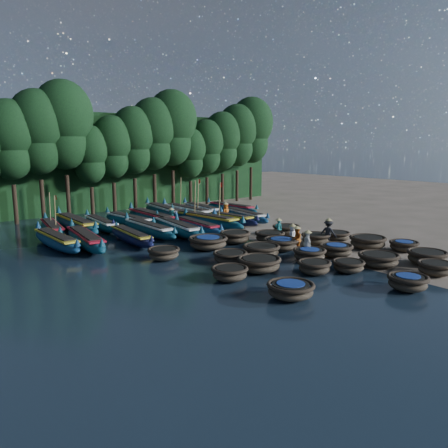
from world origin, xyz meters
TOP-DOWN VIEW (x-y plane):
  - ground at (0.00, 0.00)m, footprint 120.00×120.00m
  - foliage_wall at (0.00, 23.50)m, footprint 40.00×3.00m
  - coracle_2 at (-1.71, -10.51)m, footprint 2.14×2.14m
  - coracle_3 at (1.77, -10.16)m, footprint 1.86×1.86m
  - coracle_4 at (3.48, -8.86)m, footprint 2.75×2.75m
  - coracle_5 at (-6.82, -7.74)m, footprint 2.18×2.18m
  - coracle_6 at (-3.06, -6.00)m, footprint 1.84×1.84m
  - coracle_7 at (-1.33, -6.92)m, footprint 1.82×1.82m
  - coracle_8 at (0.95, -7.33)m, footprint 2.83×2.83m
  - coracle_9 at (5.53, -6.33)m, footprint 2.24×2.24m
  - coracle_10 at (-7.27, -4.01)m, footprint 2.23×2.23m
  - coracle_11 at (-5.03, -3.83)m, footprint 2.84×2.84m
  - coracle_12 at (-1.19, -4.10)m, footprint 2.40×2.40m
  - coracle_13 at (0.87, -4.47)m, footprint 2.34×2.34m
  - coracle_14 at (4.29, -4.47)m, footprint 2.88×2.88m
  - coracle_15 at (-5.14, -1.50)m, footprint 2.10×2.10m
  - coracle_16 at (-2.91, -1.79)m, footprint 2.34×2.34m
  - coracle_17 at (-0.56, -1.19)m, footprint 2.78×2.78m
  - coracle_18 at (2.54, -1.52)m, footprint 2.04×2.04m
  - coracle_19 at (4.58, -1.72)m, footprint 1.95×1.95m
  - coracle_20 at (-7.75, 1.59)m, footprint 1.94×1.94m
  - coracle_21 at (-4.05, 2.08)m, footprint 2.62×2.62m
  - coracle_22 at (-1.54, 2.27)m, footprint 2.31×2.31m
  - coracle_23 at (0.48, 0.89)m, footprint 2.22×2.22m
  - coracle_24 at (3.37, 2.01)m, footprint 2.44×2.44m
  - long_boat_0 at (-11.72, 8.77)m, footprint 1.48×7.80m
  - long_boat_1 at (-10.12, 7.75)m, footprint 2.45×8.15m
  - long_boat_2 at (-7.12, 7.03)m, footprint 1.87×7.24m
  - long_boat_3 at (-4.90, 8.44)m, footprint 1.58×7.96m
  - long_boat_4 at (-3.10, 7.27)m, footprint 2.59×8.28m
  - long_boat_5 at (-1.24, 7.30)m, footprint 1.91×7.32m
  - long_boat_6 at (0.47, 8.55)m, footprint 2.55×9.01m
  - long_boat_7 at (2.78, 8.63)m, footprint 2.20×7.49m
  - long_boat_8 at (5.10, 8.79)m, footprint 2.40×7.49m
  - long_boat_9 at (-10.47, 13.44)m, footprint 2.45×7.36m
  - long_boat_10 at (-8.54, 13.68)m, footprint 1.80×8.95m
  - long_boat_11 at (-6.73, 13.02)m, footprint 1.85×7.35m
  - long_boat_12 at (-4.25, 12.96)m, footprint 1.93×7.62m
  - long_boat_13 at (-2.38, 12.37)m, footprint 1.97×8.92m
  - long_boat_14 at (0.35, 14.65)m, footprint 2.68×9.00m
  - long_boat_15 at (2.01, 13.35)m, footprint 1.60×8.80m
  - long_boat_16 at (4.20, 14.08)m, footprint 2.37×7.76m
  - long_boat_17 at (7.29, 13.22)m, footprint 1.84×7.33m
  - fisherman_0 at (0.76, -0.98)m, footprint 0.87×0.84m
  - fisherman_1 at (1.71, 1.24)m, footprint 0.66×0.59m
  - fisherman_2 at (-0.02, -2.03)m, footprint 0.98×0.98m
  - fisherman_3 at (3.02, -2.20)m, footprint 0.98×1.31m
  - fisherman_4 at (-0.72, -3.52)m, footprint 0.79×1.04m
  - fisherman_5 at (-1.56, 10.51)m, footprint 1.14×1.44m
  - fisherman_6 at (3.51, 9.48)m, footprint 0.95×0.79m
  - tree_2 at (-11.40, 20.00)m, footprint 4.51×4.51m
  - tree_3 at (-9.10, 20.00)m, footprint 4.92×4.92m
  - tree_4 at (-6.80, 20.00)m, footprint 5.34×5.34m
  - tree_5 at (-4.50, 20.00)m, footprint 3.68×3.68m
  - tree_6 at (-2.20, 20.00)m, footprint 4.09×4.09m
  - tree_7 at (0.10, 20.00)m, footprint 4.51×4.51m
  - tree_8 at (2.40, 20.00)m, footprint 4.92×4.92m
  - tree_9 at (4.70, 20.00)m, footprint 5.34×5.34m
  - tree_10 at (7.00, 20.00)m, footprint 3.68×3.68m
  - tree_11 at (9.30, 20.00)m, footprint 4.09×4.09m
  - tree_12 at (11.60, 20.00)m, footprint 4.51×4.51m
  - tree_13 at (13.90, 20.00)m, footprint 4.92×4.92m
  - tree_14 at (16.20, 20.00)m, footprint 5.34×5.34m

SIDE VIEW (x-z plane):
  - ground at x=0.00m, z-range 0.00..0.00m
  - coracle_7 at x=-1.33m, z-range 0.05..0.70m
  - coracle_9 at x=5.53m, z-range 0.05..0.71m
  - coracle_19 at x=4.58m, z-range 0.05..0.74m
  - coracle_15 at x=-5.14m, z-range 0.05..0.75m
  - coracle_3 at x=1.77m, z-range 0.05..0.77m
  - coracle_10 at x=-7.27m, z-range 0.05..0.77m
  - coracle_5 at x=-6.82m, z-range 0.06..0.77m
  - coracle_6 at x=-3.06m, z-range 0.05..0.78m
  - coracle_20 at x=-7.75m, z-range 0.05..0.79m
  - coracle_2 at x=-1.71m, z-range 0.06..0.80m
  - coracle_8 at x=0.95m, z-range 0.05..0.81m
  - coracle_12 at x=-1.19m, z-range 0.06..0.81m
  - coracle_24 at x=3.37m, z-range 0.06..0.83m
  - coracle_18 at x=2.54m, z-range 0.06..0.85m
  - coracle_13 at x=0.87m, z-range 0.06..0.85m
  - coracle_23 at x=0.48m, z-range 0.06..0.86m
  - coracle_11 at x=-5.03m, z-range 0.06..0.87m
  - coracle_4 at x=3.48m, z-range 0.06..0.87m
  - coracle_17 at x=-0.56m, z-range 0.06..0.87m
  - coracle_16 at x=-2.91m, z-range 0.06..0.89m
  - coracle_14 at x=4.29m, z-range 0.06..0.89m
  - coracle_22 at x=-1.54m, z-range 0.06..0.91m
  - long_boat_2 at x=-7.12m, z-range -0.15..1.13m
  - coracle_21 at x=-4.05m, z-range 0.07..0.91m
  - long_boat_5 at x=-1.24m, z-range -0.15..1.14m
  - long_boat_17 at x=7.29m, z-range -0.15..1.14m
  - long_boat_11 at x=-6.73m, z-range -0.15..1.14m
  - long_boat_9 at x=-10.47m, z-range -1.08..2.08m
  - long_boat_7 at x=2.78m, z-range -0.16..1.17m
  - long_boat_8 at x=5.10m, z-range -0.16..1.17m
  - long_boat_12 at x=-4.25m, z-range -0.16..1.18m
  - long_boat_0 at x=-11.72m, z-range -0.16..1.21m
  - long_boat_16 at x=4.20m, z-range -0.16..1.21m
  - long_boat_3 at x=-4.90m, z-range -0.17..1.23m
  - long_boat_1 at x=-10.12m, z-range -0.17..1.27m
  - long_boat_4 at x=-3.10m, z-range -0.18..1.29m
  - long_boat_15 at x=2.01m, z-range -1.28..2.46m
  - long_boat_13 at x=-2.38m, z-range -0.19..1.38m
  - long_boat_10 at x=-8.54m, z-range -0.19..1.39m
  - long_boat_14 at x=0.35m, z-range -0.19..1.41m
  - long_boat_6 at x=0.47m, z-range -1.31..2.53m
  - fisherman_5 at x=-1.56m, z-range -0.06..1.67m
  - fisherman_0 at x=0.76m, z-range -0.03..1.68m
  - fisherman_2 at x=-0.02m, z-range -0.05..1.76m
  - fisherman_1 at x=1.71m, z-range 0.02..1.72m
  - fisherman_4 at x=-0.72m, z-range -0.03..1.82m
  - fisherman_6 at x=3.51m, z-range -0.04..1.83m
  - fisherman_3 at x=3.02m, z-range -0.07..1.95m
  - foliage_wall at x=0.00m, z-range 0.00..10.00m
  - tree_5 at x=-4.50m, z-range 1.63..10.31m
  - tree_10 at x=7.00m, z-range 1.63..10.31m
  - tree_6 at x=-2.20m, z-range 1.82..11.47m
  - tree_11 at x=9.30m, z-range 1.82..11.47m
  - tree_2 at x=-11.40m, z-range 2.01..12.64m
  - tree_7 at x=0.10m, z-range 2.01..12.64m
  - tree_12 at x=11.60m, z-range 2.01..12.64m
  - tree_3 at x=-9.10m, z-range 2.19..13.80m
  - tree_8 at x=2.40m, z-range 2.19..13.80m
  - tree_13 at x=13.90m, z-range 2.19..13.80m
  - tree_4 at x=-6.80m, z-range 2.38..14.96m
  - tree_9 at x=4.70m, z-range 2.38..14.96m
  - tree_14 at x=16.20m, z-range 2.38..14.96m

